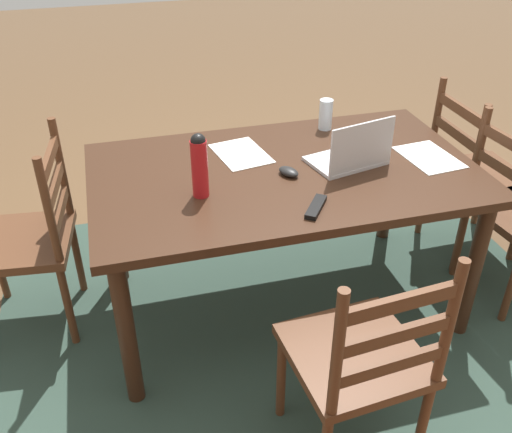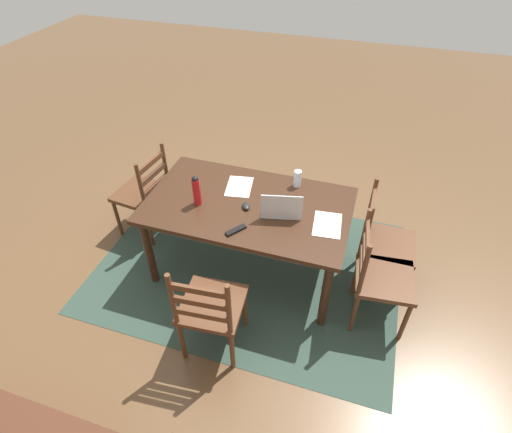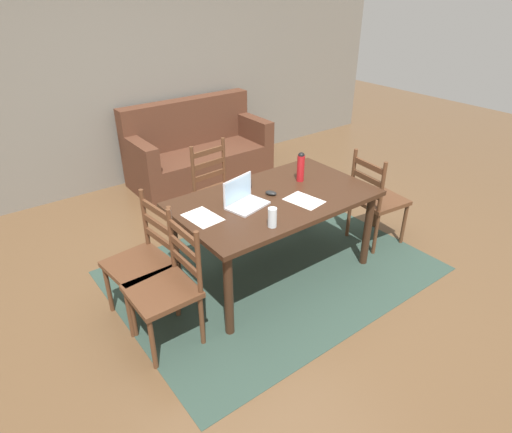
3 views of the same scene
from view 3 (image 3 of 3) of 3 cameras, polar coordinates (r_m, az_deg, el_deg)
The scene contains 16 objects.
ground_plane at distance 4.03m, azimuth 2.25°, elevation -7.06°, with size 14.00×14.00×0.00m, color brown.
area_rug at distance 4.03m, azimuth 2.25°, elevation -7.03°, with size 2.72×1.99×0.01m, color #2D4238.
wall_back at distance 5.72m, azimuth -15.84°, elevation 17.65°, with size 8.00×0.12×2.70m, color slate.
dining_table at distance 3.68m, azimuth 2.45°, elevation 1.37°, with size 1.67×0.98×0.75m.
chair_far_head at distance 4.40m, azimuth -4.79°, elevation 3.13°, with size 0.48×0.48×0.95m.
chair_left_near at distance 3.15m, azimuth -11.53°, elevation -9.07°, with size 0.44×0.44×0.95m.
chair_right_near at distance 4.40m, azimuth 15.43°, elevation 2.14°, with size 0.49×0.49×0.95m.
chair_left_far at distance 3.45m, azimuth -14.53°, elevation -5.71°, with size 0.48×0.48×0.95m.
couch at distance 5.79m, azimuth -7.65°, elevation 8.34°, with size 1.80×0.80×1.00m.
laptop at distance 3.49m, azimuth -1.67°, elevation 2.38°, with size 0.36×0.29×0.23m.
water_bottle at distance 3.90m, azimuth 5.86°, elevation 6.55°, with size 0.07×0.07×0.27m.
drinking_glass at distance 3.17m, azimuth 2.15°, elevation -0.12°, with size 0.07×0.07×0.15m, color silver.
computer_mouse at distance 3.67m, azimuth 1.92°, elevation 3.07°, with size 0.06×0.10×0.03m, color black.
tv_remote at distance 3.87m, azimuth -0.93°, elevation 4.42°, with size 0.04×0.17×0.02m, color black.
paper_stack_left at distance 3.60m, azimuth 6.29°, elevation 2.09°, with size 0.21×0.30×0.00m, color white.
paper_stack_right at distance 3.35m, azimuth -6.99°, elevation -0.11°, with size 0.21×0.30×0.00m, color white.
Camera 3 is at (-2.10, -2.50, 2.37)m, focal length 30.63 mm.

